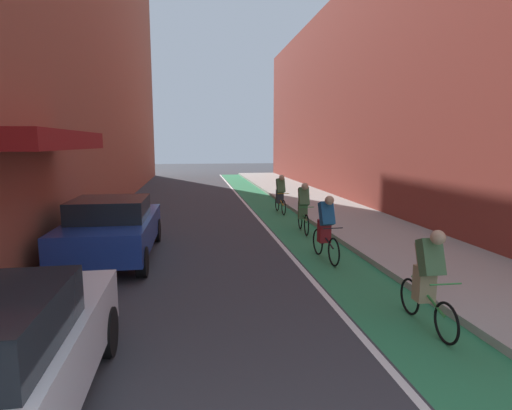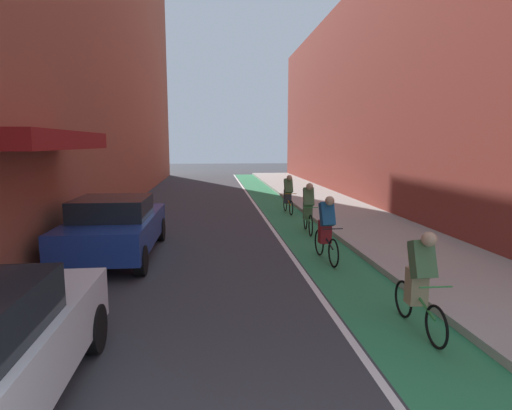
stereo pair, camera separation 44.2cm
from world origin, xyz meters
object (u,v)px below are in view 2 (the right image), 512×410
object	(u,v)px
cyclist_lead	(420,277)
cyclist_mid	(326,228)
parked_sedan_blue	(115,226)
cyclist_trailing	(308,208)
cyclist_far	(288,194)

from	to	relation	value
cyclist_lead	cyclist_mid	xyz separation A→B (m)	(-0.36, 3.86, -0.03)
parked_sedan_blue	cyclist_trailing	xyz separation A→B (m)	(5.46, 2.30, 0.02)
cyclist_lead	cyclist_far	size ratio (longest dim) A/B	1.00
cyclist_mid	cyclist_trailing	bearing A→B (deg)	84.57
parked_sedan_blue	cyclist_far	xyz separation A→B (m)	(5.51, 6.09, 0.02)
parked_sedan_blue	cyclist_lead	world-z (taller)	cyclist_lead
parked_sedan_blue	cyclist_far	bearing A→B (deg)	47.85
cyclist_lead	parked_sedan_blue	bearing A→B (deg)	139.20
parked_sedan_blue	cyclist_far	world-z (taller)	cyclist_far
parked_sedan_blue	cyclist_mid	bearing A→B (deg)	-9.94
parked_sedan_blue	cyclist_lead	distance (m)	7.30
cyclist_lead	cyclist_far	world-z (taller)	cyclist_lead
parked_sedan_blue	cyclist_lead	xyz separation A→B (m)	(5.52, -4.77, 0.06)
cyclist_trailing	cyclist_far	size ratio (longest dim) A/B	1.04
cyclist_trailing	cyclist_mid	bearing A→B (deg)	-95.43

